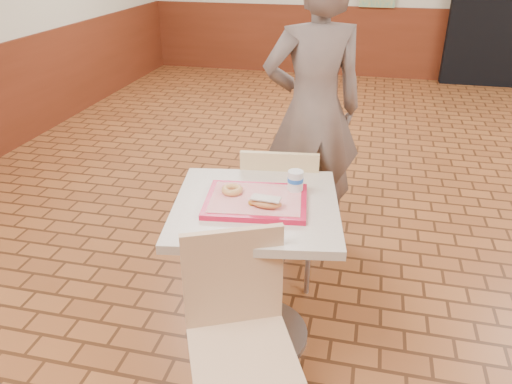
% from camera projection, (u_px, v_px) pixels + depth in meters
% --- Properties ---
extents(room_shell, '(8.01, 10.01, 3.01)m').
position_uv_depth(room_shell, '(493.00, 23.00, 2.48)').
color(room_shell, brown).
rests_on(room_shell, ground).
extents(wainscot_band, '(8.00, 10.00, 1.00)m').
position_uv_depth(wainscot_band, '(456.00, 200.00, 2.94)').
color(wainscot_band, '#562110').
rests_on(wainscot_band, ground).
extents(main_table, '(0.75, 0.75, 0.79)m').
position_uv_depth(main_table, '(256.00, 251.00, 2.40)').
color(main_table, '#BBAB97').
rests_on(main_table, ground).
extents(chair_main_front, '(0.54, 0.54, 0.88)m').
position_uv_depth(chair_main_front, '(239.00, 328.00, 1.99)').
color(chair_main_front, tan).
rests_on(chair_main_front, ground).
extents(chair_main_back, '(0.46, 0.46, 0.89)m').
position_uv_depth(chair_main_back, '(279.00, 209.00, 2.84)').
color(chair_main_back, '#D7BB81').
rests_on(chair_main_back, ground).
extents(customer, '(0.77, 0.65, 1.80)m').
position_uv_depth(customer, '(313.00, 111.00, 3.17)').
color(customer, '#695851').
rests_on(customer, ground).
extents(serving_tray, '(0.46, 0.36, 0.03)m').
position_uv_depth(serving_tray, '(256.00, 201.00, 2.28)').
color(serving_tray, '#B90D2E').
rests_on(serving_tray, main_table).
extents(ring_donut, '(0.12, 0.12, 0.03)m').
position_uv_depth(ring_donut, '(232.00, 190.00, 2.31)').
color(ring_donut, '#C38647').
rests_on(ring_donut, serving_tray).
extents(long_john_donut, '(0.16, 0.08, 0.05)m').
position_uv_depth(long_john_donut, '(265.00, 202.00, 2.19)').
color(long_john_donut, '#B96B36').
rests_on(long_john_donut, serving_tray).
extents(paper_cup, '(0.07, 0.07, 0.09)m').
position_uv_depth(paper_cup, '(295.00, 180.00, 2.33)').
color(paper_cup, silver).
rests_on(paper_cup, serving_tray).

